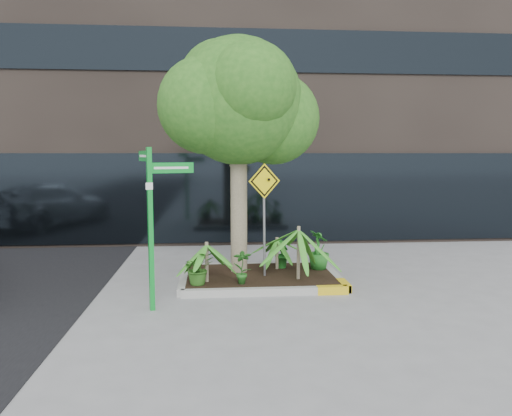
{
  "coord_description": "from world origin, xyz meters",
  "views": [
    {
      "loc": [
        -0.77,
        -10.0,
        2.7
      ],
      "look_at": [
        0.11,
        0.2,
        1.57
      ],
      "focal_mm": 35.0,
      "sensor_mm": 36.0,
      "label": 1
    }
  ],
  "objects": [
    {
      "name": "shrub_a",
      "position": [
        -1.07,
        -0.42,
        0.48
      ],
      "size": [
        0.77,
        0.77,
        0.66
      ],
      "primitive_type": "imported",
      "rotation": [
        0.0,
        0.0,
        0.39
      ],
      "color": "#295C1A",
      "rests_on": "planter"
    },
    {
      "name": "palm_left",
      "position": [
        -0.91,
        -0.23,
        0.9
      ],
      "size": [
        0.9,
        0.9,
        1.0
      ],
      "color": "gray",
      "rests_on": "ground"
    },
    {
      "name": "building",
      "position": [
        0.5,
        8.5,
        7.5
      ],
      "size": [
        18.0,
        8.0,
        15.0
      ],
      "primitive_type": "cube",
      "color": "#2D2621",
      "rests_on": "ground"
    },
    {
      "name": "shrub_b",
      "position": [
        1.54,
        0.68,
        0.58
      ],
      "size": [
        0.62,
        0.62,
        0.86
      ],
      "primitive_type": "imported",
      "rotation": [
        0.0,
        0.0,
        1.93
      ],
      "color": "#1F661E",
      "rests_on": "planter"
    },
    {
      "name": "cattle_sign",
      "position": [
        0.28,
        0.17,
        1.73
      ],
      "size": [
        0.67,
        0.3,
        2.34
      ],
      "rotation": [
        0.0,
        0.0,
        0.4
      ],
      "color": "slate",
      "rests_on": "ground"
    },
    {
      "name": "shrub_d",
      "position": [
        0.74,
        0.8,
        0.49
      ],
      "size": [
        0.44,
        0.44,
        0.67
      ],
      "primitive_type": "imported",
      "rotation": [
        0.0,
        0.0,
        4.95
      ],
      "color": "#1F6C20",
      "rests_on": "planter"
    },
    {
      "name": "palm_front",
      "position": [
        0.94,
        -0.16,
        1.16
      ],
      "size": [
        1.22,
        1.22,
        1.36
      ],
      "color": "gray",
      "rests_on": "ground"
    },
    {
      "name": "tree",
      "position": [
        -0.23,
        0.65,
        3.78
      ],
      "size": [
        3.45,
        3.06,
        5.18
      ],
      "color": "gray",
      "rests_on": "ground"
    },
    {
      "name": "palm_back",
      "position": [
        0.62,
        0.76,
        0.81
      ],
      "size": [
        0.8,
        0.8,
        0.88
      ],
      "color": "gray",
      "rests_on": "ground"
    },
    {
      "name": "planter",
      "position": [
        0.23,
        0.27,
        0.1
      ],
      "size": [
        3.35,
        2.36,
        0.15
      ],
      "color": "#9E9E99",
      "rests_on": "ground"
    },
    {
      "name": "shrub_c",
      "position": [
        -0.22,
        -0.44,
        0.49
      ],
      "size": [
        0.37,
        0.37,
        0.68
      ],
      "primitive_type": "imported",
      "rotation": [
        0.0,
        0.0,
        3.13
      ],
      "color": "#24631E",
      "rests_on": "planter"
    },
    {
      "name": "ground",
      "position": [
        0.0,
        0.0,
        0.0
      ],
      "size": [
        80.0,
        80.0,
        0.0
      ],
      "primitive_type": "plane",
      "color": "gray",
      "rests_on": "ground"
    },
    {
      "name": "street_sign_post",
      "position": [
        -1.81,
        -1.43,
        1.73
      ],
      "size": [
        1.0,
        0.8,
        2.8
      ],
      "rotation": [
        0.0,
        0.0,
        0.34
      ],
      "color": "#0D992C",
      "rests_on": "ground"
    }
  ]
}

